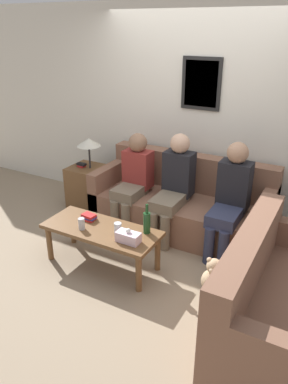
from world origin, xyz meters
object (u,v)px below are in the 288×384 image
Objects in this scene: wine_bottle at (147,222)px; teddy_bear at (213,277)px; coffee_table at (101,233)px; drinking_glass at (118,228)px; person_right at (230,196)px; person_middle at (174,183)px; couch_side at (279,304)px; couch_main at (182,205)px; person_left at (134,177)px.

wine_bottle is 0.82m from teddy_bear.
drinking_glass reaches higher than coffee_table.
person_right is (0.84, 0.93, 0.17)m from drinking_glass.
person_middle is at bearing 95.89° from wine_bottle.
couch_side is 0.70m from teddy_bear.
coffee_table is 3.39× the size of teddy_bear.
couch_main reaches higher than drinking_glass.
couch_main and couch_side have the same top height.
couch_main is 1.85× the size of person_left.
person_right is at bearing -0.62° from person_left.
coffee_table is (-1.79, 0.13, 0.07)m from couch_side.
teddy_bear is at bearing -30.90° from person_left.
wine_bottle is at bearing -127.13° from person_right.
coffee_table is at bearing -138.31° from person_right.
couch_main is 1.29× the size of couch_side.
person_middle is (-0.04, -0.18, 0.35)m from couch_main.
couch_main is at bearing 18.41° from person_left.
person_right is at bearing 99.14° from teddy_bear.
coffee_table is at bearing -79.80° from person_left.
couch_main is 1.75× the size of person_middle.
person_left reaches higher than teddy_bear.
coffee_table reaches higher than teddy_bear.
couch_main is 1.26m from teddy_bear.
drinking_glass is (-0.25, -0.15, -0.06)m from wine_bottle.
person_right reaches higher than wine_bottle.
teddy_bear is at bearing -45.47° from person_middle.
person_left is (-0.62, 0.79, 0.08)m from wine_bottle.
person_left reaches higher than wine_bottle.
person_right reaches higher than person_left.
person_left is 1.63m from teddy_bear.
person_left is (-0.17, 0.94, 0.26)m from coffee_table.
coffee_table is 0.51m from wine_bottle.
coffee_table is 3.90× the size of wine_bottle.
couch_side is 1.39m from wine_bottle.
person_left is at bearing 100.20° from coffee_table.
coffee_table is 0.24m from drinking_glass.
couch_side is at bearing -28.67° from person_left.
couch_side is 1.43× the size of person_left.
couch_side is 4.57× the size of teddy_bear.
coffee_table is at bearing -161.99° from wine_bottle.
person_right is 0.94m from teddy_bear.
person_middle is (-0.08, 0.81, 0.10)m from wine_bottle.
wine_bottle is at bearing 18.01° from coffee_table.
couch_main is at bearing 80.08° from drinking_glass.
person_left is 0.95× the size of person_middle.
wine_bottle reaches higher than drinking_glass.
drinking_glass reaches higher than teddy_bear.
couch_main is 1.74× the size of coffee_table.
wine_bottle is 0.87× the size of teddy_bear.
couch_side is 1.83m from person_middle.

